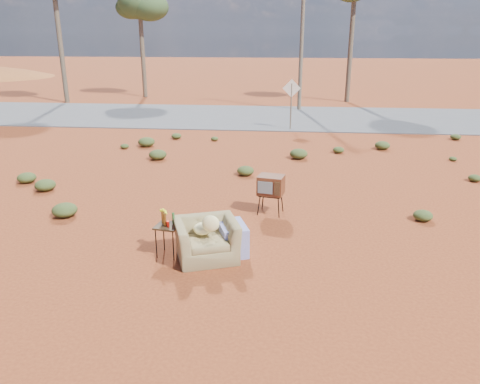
{
  "coord_description": "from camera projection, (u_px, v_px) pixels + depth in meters",
  "views": [
    {
      "loc": [
        1.28,
        -8.54,
        4.14
      ],
      "look_at": [
        0.34,
        1.08,
        0.8
      ],
      "focal_mm": 35.0,
      "sensor_mm": 36.0,
      "label": 1
    }
  ],
  "objects": [
    {
      "name": "scrub_patch",
      "position": [
        212.0,
        175.0,
        13.68
      ],
      "size": [
        17.49,
        8.07,
        0.33
      ],
      "color": "#405023",
      "rests_on": "ground"
    },
    {
      "name": "tv_unit",
      "position": [
        271.0,
        186.0,
        10.97
      ],
      "size": [
        0.67,
        0.58,
        0.94
      ],
      "rotation": [
        0.0,
        0.0,
        -0.21
      ],
      "color": "black",
      "rests_on": "ground"
    },
    {
      "name": "rusty_bar",
      "position": [
        206.0,
        253.0,
        9.15
      ],
      "size": [
        0.93,
        0.94,
        0.03
      ],
      "primitive_type": "cylinder",
      "rotation": [
        0.0,
        1.57,
        -0.79
      ],
      "color": "#4B2414",
      "rests_on": "ground"
    },
    {
      "name": "road_sign",
      "position": [
        291.0,
        95.0,
        20.16
      ],
      "size": [
        0.78,
        0.06,
        2.19
      ],
      "color": "brown",
      "rests_on": "ground"
    },
    {
      "name": "utility_pole_center",
      "position": [
        302.0,
        31.0,
        24.43
      ],
      "size": [
        1.4,
        0.2,
        8.0
      ],
      "color": "brown",
      "rests_on": "ground"
    },
    {
      "name": "highway",
      "position": [
        260.0,
        117.0,
        23.61
      ],
      "size": [
        140.0,
        7.0,
        0.04
      ],
      "primitive_type": "cube",
      "color": "#565659",
      "rests_on": "ground"
    },
    {
      "name": "side_table",
      "position": [
        167.0,
        223.0,
        8.94
      ],
      "size": [
        0.51,
        0.51,
        0.9
      ],
      "rotation": [
        0.0,
        0.0,
        -0.17
      ],
      "color": "#392815",
      "rests_on": "ground"
    },
    {
      "name": "eucalyptus_near_left",
      "position": [
        140.0,
        8.0,
        29.15
      ],
      "size": [
        3.2,
        3.2,
        6.6
      ],
      "color": "brown",
      "rests_on": "ground"
    },
    {
      "name": "armchair",
      "position": [
        211.0,
        234.0,
        8.91
      ],
      "size": [
        1.5,
        1.27,
        1.01
      ],
      "rotation": [
        0.0,
        0.0,
        0.35
      ],
      "color": "olive",
      "rests_on": "ground"
    },
    {
      "name": "ground",
      "position": [
        218.0,
        246.0,
        9.51
      ],
      "size": [
        140.0,
        140.0,
        0.0
      ],
      "primitive_type": "plane",
      "color": "#923F1D",
      "rests_on": "ground"
    }
  ]
}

